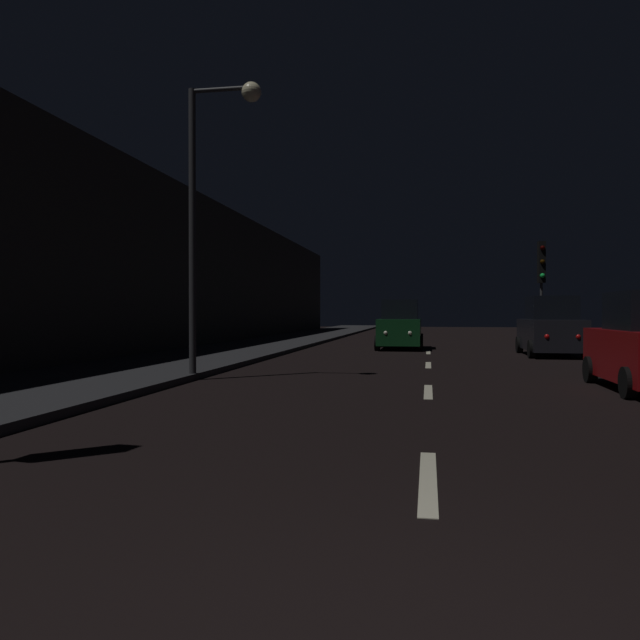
{
  "coord_description": "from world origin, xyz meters",
  "views": [
    {
      "loc": [
        0.0,
        -2.78,
        1.54
      ],
      "look_at": [
        -4.01,
        20.21,
        1.27
      ],
      "focal_mm": 34.97,
      "sensor_mm": 36.0,
      "label": 1
    }
  ],
  "objects_px": {
    "streetlamp_overhead": "(212,183)",
    "traffic_light_far_right": "(542,270)",
    "car_parked_right_far": "(551,329)",
    "car_approaching_headlights": "(400,327)"
  },
  "relations": [
    {
      "from": "streetlamp_overhead",
      "to": "car_approaching_headlights",
      "type": "relative_size",
      "value": 1.62
    },
    {
      "from": "traffic_light_far_right",
      "to": "car_approaching_headlights",
      "type": "relative_size",
      "value": 1.16
    },
    {
      "from": "streetlamp_overhead",
      "to": "car_approaching_headlights",
      "type": "xyz_separation_m",
      "value": [
        3.64,
        13.23,
        -3.54
      ]
    },
    {
      "from": "traffic_light_far_right",
      "to": "car_parked_right_far",
      "type": "height_order",
      "value": "traffic_light_far_right"
    },
    {
      "from": "traffic_light_far_right",
      "to": "streetlamp_overhead",
      "type": "relative_size",
      "value": 0.72
    },
    {
      "from": "traffic_light_far_right",
      "to": "streetlamp_overhead",
      "type": "height_order",
      "value": "streetlamp_overhead"
    },
    {
      "from": "streetlamp_overhead",
      "to": "traffic_light_far_right",
      "type": "bearing_deg",
      "value": 58.74
    },
    {
      "from": "streetlamp_overhead",
      "to": "car_approaching_headlights",
      "type": "distance_m",
      "value": 14.17
    },
    {
      "from": "car_approaching_headlights",
      "to": "car_parked_right_far",
      "type": "height_order",
      "value": "car_parked_right_far"
    },
    {
      "from": "streetlamp_overhead",
      "to": "car_parked_right_far",
      "type": "bearing_deg",
      "value": 47.11
    }
  ]
}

